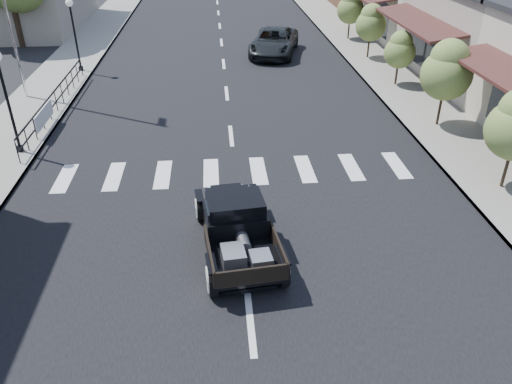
{
  "coord_description": "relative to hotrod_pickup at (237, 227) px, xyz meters",
  "views": [
    {
      "loc": [
        -0.55,
        -10.87,
        7.87
      ],
      "look_at": [
        0.45,
        0.9,
        1.0
      ],
      "focal_mm": 35.0,
      "sensor_mm": 36.0,
      "label": 1
    }
  ],
  "objects": [
    {
      "name": "lamp_post_b",
      "position": [
        -7.46,
        6.38,
        1.25
      ],
      "size": [
        0.36,
        0.36,
        3.7
      ],
      "primitive_type": null,
      "color": "black",
      "rests_on": "sidewalk_left"
    },
    {
      "name": "sidewalk_left",
      "position": [
        -8.36,
        15.38,
        -0.68
      ],
      "size": [
        3.0,
        80.0,
        0.15
      ],
      "primitive_type": "cube",
      "color": "gray",
      "rests_on": "ground"
    },
    {
      "name": "small_tree_b",
      "position": [
        8.44,
        7.55,
        1.02
      ],
      "size": [
        1.95,
        1.95,
        3.25
      ],
      "primitive_type": null,
      "color": "olive",
      "rests_on": "sidewalk_right"
    },
    {
      "name": "small_tree_e",
      "position": [
        8.44,
        22.24,
        0.83
      ],
      "size": [
        1.71,
        1.71,
        2.86
      ],
      "primitive_type": null,
      "color": "olive",
      "rests_on": "sidewalk_right"
    },
    {
      "name": "sidewalk_right",
      "position": [
        8.64,
        15.38,
        -0.68
      ],
      "size": [
        3.0,
        80.0,
        0.15
      ],
      "primitive_type": "cube",
      "color": "gray",
      "rests_on": "ground"
    },
    {
      "name": "hotrod_pickup",
      "position": [
        0.0,
        0.0,
        0.0
      ],
      "size": [
        2.5,
        4.54,
        1.51
      ],
      "primitive_type": null,
      "rotation": [
        0.0,
        0.0,
        0.11
      ],
      "color": "black",
      "rests_on": "ground"
    },
    {
      "name": "second_car",
      "position": [
        3.19,
        19.18,
        -0.01
      ],
      "size": [
        3.71,
        5.76,
        1.48
      ],
      "primitive_type": "imported",
      "rotation": [
        0.0,
        0.0,
        -0.26
      ],
      "color": "black",
      "rests_on": "ground"
    },
    {
      "name": "banner",
      "position": [
        -7.08,
        8.38,
        -0.3
      ],
      "size": [
        0.04,
        2.2,
        0.6
      ],
      "primitive_type": null,
      "color": "silver",
      "rests_on": "sidewalk_left"
    },
    {
      "name": "railing",
      "position": [
        -7.16,
        10.38,
        -0.1
      ],
      "size": [
        0.08,
        10.0,
        1.0
      ],
      "primitive_type": null,
      "color": "black",
      "rests_on": "sidewalk_left"
    },
    {
      "name": "lamp_post_c",
      "position": [
        -7.46,
        16.38,
        1.25
      ],
      "size": [
        0.36,
        0.36,
        3.7
      ],
      "primitive_type": null,
      "color": "black",
      "rests_on": "sidewalk_left"
    },
    {
      "name": "road",
      "position": [
        0.14,
        15.38,
        -0.74
      ],
      "size": [
        14.0,
        80.0,
        0.02
      ],
      "primitive_type": "cube",
      "color": "black",
      "rests_on": "ground"
    },
    {
      "name": "small_tree_d",
      "position": [
        8.44,
        17.64,
        0.82
      ],
      "size": [
        1.7,
        1.7,
        2.84
      ],
      "primitive_type": null,
      "color": "olive",
      "rests_on": "sidewalk_right"
    },
    {
      "name": "storefront_far",
      "position": [
        15.14,
        22.38,
        1.5
      ],
      "size": [
        10.0,
        9.0,
        4.5
      ],
      "primitive_type": "cube",
      "color": "beige",
      "rests_on": "ground"
    },
    {
      "name": "small_tree_c",
      "position": [
        8.44,
        12.7,
        0.63
      ],
      "size": [
        1.48,
        1.48,
        2.46
      ],
      "primitive_type": null,
      "color": "olive",
      "rests_on": "sidewalk_right"
    },
    {
      "name": "ground",
      "position": [
        0.14,
        0.38,
        -0.75
      ],
      "size": [
        120.0,
        120.0,
        0.0
      ],
      "primitive_type": "plane",
      "color": "black",
      "rests_on": "ground"
    },
    {
      "name": "road_markings",
      "position": [
        0.14,
        10.38,
        -0.75
      ],
      "size": [
        12.0,
        60.0,
        0.06
      ],
      "primitive_type": null,
      "color": "silver",
      "rests_on": "ground"
    }
  ]
}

